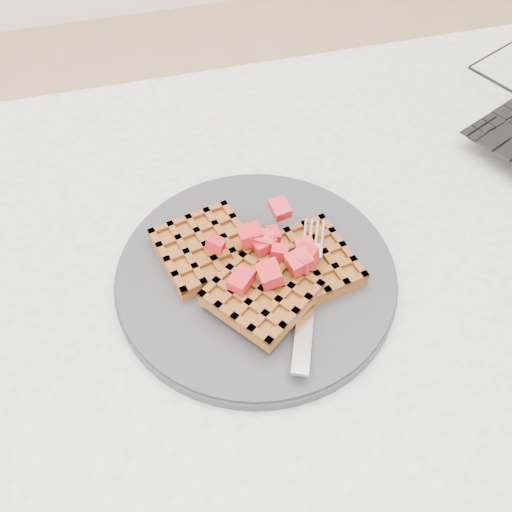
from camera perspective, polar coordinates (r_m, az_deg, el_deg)
name	(u,v)px	position (r m, az deg, el deg)	size (l,w,h in m)	color
ground	(296,489)	(1.29, 4.07, -22.24)	(4.00, 4.00, 0.00)	tan
table	(326,332)	(0.70, 6.99, -7.54)	(1.20, 0.80, 0.75)	silver
plate	(256,275)	(0.59, 0.00, -1.93)	(0.29, 0.29, 0.02)	#252528
waffles	(257,267)	(0.57, 0.11, -1.08)	(0.20, 0.19, 0.03)	brown
strawberry_pile	(256,247)	(0.55, 0.00, 0.90)	(0.15, 0.15, 0.02)	maroon
fork	(308,288)	(0.56, 5.23, -3.22)	(0.02, 0.18, 0.02)	silver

